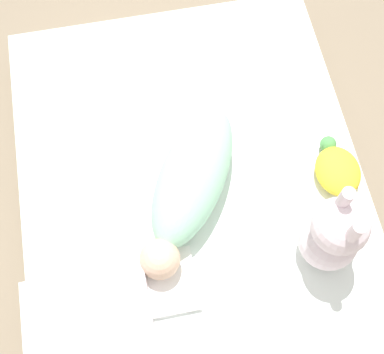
{
  "coord_description": "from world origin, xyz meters",
  "views": [
    {
      "loc": [
        -0.58,
        0.11,
        1.6
      ],
      "look_at": [
        -0.01,
        0.0,
        0.23
      ],
      "focal_mm": 50.0,
      "sensor_mm": 36.0,
      "label": 1
    }
  ],
  "objects_px": {
    "turtle_plush": "(337,169)",
    "bunny_plush": "(334,234)",
    "pillow": "(91,336)",
    "swaddled_baby": "(189,183)"
  },
  "relations": [
    {
      "from": "bunny_plush",
      "to": "swaddled_baby",
      "type": "bearing_deg",
      "value": 55.02
    },
    {
      "from": "turtle_plush",
      "to": "bunny_plush",
      "type": "bearing_deg",
      "value": 154.59
    },
    {
      "from": "pillow",
      "to": "turtle_plush",
      "type": "distance_m",
      "value": 0.81
    },
    {
      "from": "bunny_plush",
      "to": "turtle_plush",
      "type": "bearing_deg",
      "value": -25.41
    },
    {
      "from": "swaddled_baby",
      "to": "turtle_plush",
      "type": "xyz_separation_m",
      "value": [
        -0.02,
        -0.42,
        -0.05
      ]
    },
    {
      "from": "pillow",
      "to": "swaddled_baby",
      "type": "bearing_deg",
      "value": -42.54
    },
    {
      "from": "turtle_plush",
      "to": "pillow",
      "type": "bearing_deg",
      "value": 113.69
    },
    {
      "from": "pillow",
      "to": "bunny_plush",
      "type": "relative_size",
      "value": 0.98
    },
    {
      "from": "pillow",
      "to": "turtle_plush",
      "type": "xyz_separation_m",
      "value": [
        0.33,
        -0.74,
        -0.01
      ]
    },
    {
      "from": "swaddled_baby",
      "to": "turtle_plush",
      "type": "relative_size",
      "value": 2.59
    }
  ]
}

